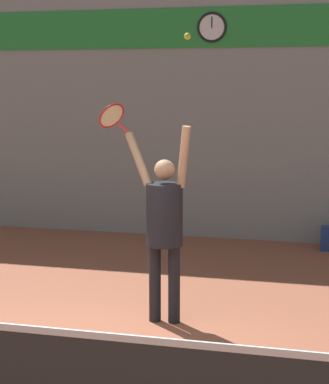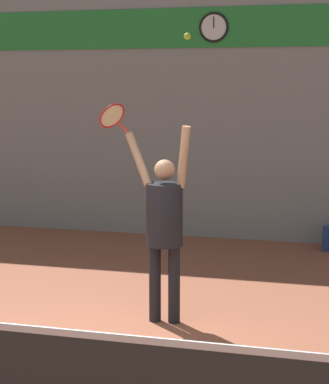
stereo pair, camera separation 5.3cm
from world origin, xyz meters
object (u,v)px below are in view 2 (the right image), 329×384
object	(u,v)px
tennis_racket	(113,117)
tennis_ball	(187,36)
tennis_player	(164,221)
scoreboard_clock	(214,27)

from	to	relation	value
tennis_racket	tennis_ball	bearing A→B (deg)	-28.08
tennis_racket	tennis_ball	xyz separation A→B (m)	(0.98, -0.52, 0.84)
tennis_player	scoreboard_clock	bearing A→B (deg)	93.97
tennis_player	tennis_ball	distance (m)	1.96
scoreboard_clock	tennis_ball	xyz separation A→B (m)	(0.57, -4.42, -0.44)
scoreboard_clock	tennis_racket	xyz separation A→B (m)	(-0.41, -3.90, -1.28)
tennis_player	tennis_ball	bearing A→B (deg)	-26.50
tennis_racket	scoreboard_clock	bearing A→B (deg)	84.04
tennis_player	tennis_racket	xyz separation A→B (m)	(-0.70, 0.39, 1.09)
tennis_player	tennis_racket	size ratio (longest dim) A/B	4.91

